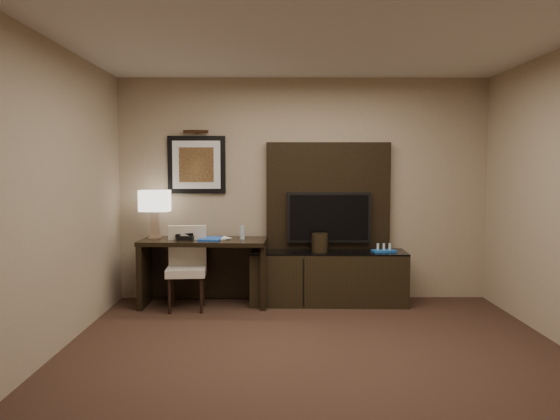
{
  "coord_description": "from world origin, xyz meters",
  "views": [
    {
      "loc": [
        -0.34,
        -4.18,
        1.62
      ],
      "look_at": [
        -0.29,
        1.8,
        1.15
      ],
      "focal_mm": 35.0,
      "sensor_mm": 36.0,
      "label": 1
    }
  ],
  "objects_px": {
    "water_bottle": "(242,232)",
    "minibar_tray": "(384,248)",
    "tv": "(329,217)",
    "desk_chair": "(186,270)",
    "desk": "(204,272)",
    "ice_bucket": "(320,242)",
    "desk_phone": "(186,236)",
    "table_lamp": "(155,214)",
    "credenza": "(328,277)"
  },
  "relations": [
    {
      "from": "table_lamp",
      "to": "tv",
      "type": "bearing_deg",
      "value": 2.17
    },
    {
      "from": "water_bottle",
      "to": "minibar_tray",
      "type": "height_order",
      "value": "water_bottle"
    },
    {
      "from": "desk_chair",
      "to": "desk_phone",
      "type": "xyz_separation_m",
      "value": [
        -0.03,
        0.17,
        0.37
      ]
    },
    {
      "from": "desk_chair",
      "to": "water_bottle",
      "type": "xyz_separation_m",
      "value": [
        0.62,
        0.23,
        0.41
      ]
    },
    {
      "from": "tv",
      "to": "desk_chair",
      "type": "bearing_deg",
      "value": -166.15
    },
    {
      "from": "desk_phone",
      "to": "minibar_tray",
      "type": "relative_size",
      "value": 0.72
    },
    {
      "from": "desk_phone",
      "to": "ice_bucket",
      "type": "distance_m",
      "value": 1.56
    },
    {
      "from": "ice_bucket",
      "to": "water_bottle",
      "type": "bearing_deg",
      "value": 179.97
    },
    {
      "from": "minibar_tray",
      "to": "tv",
      "type": "bearing_deg",
      "value": 162.9
    },
    {
      "from": "desk",
      "to": "tv",
      "type": "relative_size",
      "value": 1.45
    },
    {
      "from": "water_bottle",
      "to": "minibar_tray",
      "type": "bearing_deg",
      "value": -0.54
    },
    {
      "from": "tv",
      "to": "desk_chair",
      "type": "height_order",
      "value": "tv"
    },
    {
      "from": "water_bottle",
      "to": "minibar_tray",
      "type": "xyz_separation_m",
      "value": [
        1.66,
        -0.02,
        -0.18
      ]
    },
    {
      "from": "desk_phone",
      "to": "credenza",
      "type": "bearing_deg",
      "value": 8.92
    },
    {
      "from": "desk_chair",
      "to": "ice_bucket",
      "type": "height_order",
      "value": "desk_chair"
    },
    {
      "from": "credenza",
      "to": "desk_phone",
      "type": "height_order",
      "value": "desk_phone"
    },
    {
      "from": "desk_chair",
      "to": "tv",
      "type": "bearing_deg",
      "value": 9.47
    },
    {
      "from": "credenza",
      "to": "desk_phone",
      "type": "xyz_separation_m",
      "value": [
        -1.66,
        -0.09,
        0.51
      ]
    },
    {
      "from": "desk",
      "to": "table_lamp",
      "type": "distance_m",
      "value": 0.91
    },
    {
      "from": "desk",
      "to": "desk_chair",
      "type": "xyz_separation_m",
      "value": [
        -0.17,
        -0.22,
        0.06
      ]
    },
    {
      "from": "credenza",
      "to": "ice_bucket",
      "type": "relative_size",
      "value": 8.45
    },
    {
      "from": "desk",
      "to": "water_bottle",
      "type": "xyz_separation_m",
      "value": [
        0.45,
        0.01,
        0.47
      ]
    },
    {
      "from": "credenza",
      "to": "desk",
      "type": "bearing_deg",
      "value": -176.11
    },
    {
      "from": "desk_chair",
      "to": "desk",
      "type": "bearing_deg",
      "value": 46.92
    },
    {
      "from": "desk_phone",
      "to": "ice_bucket",
      "type": "bearing_deg",
      "value": 7.71
    },
    {
      "from": "table_lamp",
      "to": "minibar_tray",
      "type": "relative_size",
      "value": 2.16
    },
    {
      "from": "desk_phone",
      "to": "water_bottle",
      "type": "relative_size",
      "value": 1.15
    },
    {
      "from": "desk_phone",
      "to": "tv",
      "type": "bearing_deg",
      "value": 13.62
    },
    {
      "from": "water_bottle",
      "to": "ice_bucket",
      "type": "relative_size",
      "value": 0.76
    },
    {
      "from": "desk_phone",
      "to": "minibar_tray",
      "type": "distance_m",
      "value": 2.32
    },
    {
      "from": "desk",
      "to": "credenza",
      "type": "height_order",
      "value": "desk"
    },
    {
      "from": "desk_phone",
      "to": "water_bottle",
      "type": "xyz_separation_m",
      "value": [
        0.65,
        0.06,
        0.04
      ]
    },
    {
      "from": "desk",
      "to": "tv",
      "type": "height_order",
      "value": "tv"
    },
    {
      "from": "water_bottle",
      "to": "desk_chair",
      "type": "bearing_deg",
      "value": -159.82
    },
    {
      "from": "water_bottle",
      "to": "table_lamp",
      "type": "bearing_deg",
      "value": 174.5
    },
    {
      "from": "tv",
      "to": "desk_phone",
      "type": "xyz_separation_m",
      "value": [
        -1.68,
        -0.23,
        -0.19
      ]
    },
    {
      "from": "desk_chair",
      "to": "minibar_tray",
      "type": "relative_size",
      "value": 3.42
    },
    {
      "from": "credenza",
      "to": "water_bottle",
      "type": "distance_m",
      "value": 1.15
    },
    {
      "from": "table_lamp",
      "to": "water_bottle",
      "type": "xyz_separation_m",
      "value": [
        1.04,
        -0.1,
        -0.2
      ]
    },
    {
      "from": "credenza",
      "to": "tv",
      "type": "distance_m",
      "value": 0.72
    },
    {
      "from": "tv",
      "to": "ice_bucket",
      "type": "xyz_separation_m",
      "value": [
        -0.12,
        -0.18,
        -0.28
      ]
    },
    {
      "from": "ice_bucket",
      "to": "desk_phone",
      "type": "bearing_deg",
      "value": -177.95
    },
    {
      "from": "tv",
      "to": "minibar_tray",
      "type": "distance_m",
      "value": 0.74
    },
    {
      "from": "credenza",
      "to": "ice_bucket",
      "type": "height_order",
      "value": "ice_bucket"
    },
    {
      "from": "minibar_tray",
      "to": "ice_bucket",
      "type": "bearing_deg",
      "value": 178.84
    },
    {
      "from": "desk_chair",
      "to": "ice_bucket",
      "type": "relative_size",
      "value": 4.19
    },
    {
      "from": "tv",
      "to": "water_bottle",
      "type": "height_order",
      "value": "tv"
    },
    {
      "from": "desk_phone",
      "to": "ice_bucket",
      "type": "relative_size",
      "value": 0.88
    },
    {
      "from": "desk_chair",
      "to": "desk_phone",
      "type": "relative_size",
      "value": 4.76
    },
    {
      "from": "desk",
      "to": "ice_bucket",
      "type": "distance_m",
      "value": 1.4
    }
  ]
}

